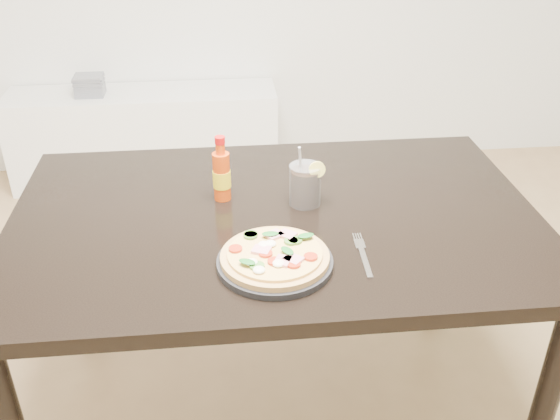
{
  "coord_description": "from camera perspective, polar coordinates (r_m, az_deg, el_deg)",
  "views": [
    {
      "loc": [
        -0.4,
        -1.1,
        1.59
      ],
      "look_at": [
        -0.26,
        0.21,
        0.83
      ],
      "focal_mm": 40.0,
      "sensor_mm": 36.0,
      "label": 1
    }
  ],
  "objects": [
    {
      "name": "plate",
      "position": [
        1.45,
        -0.47,
        -4.82
      ],
      "size": [
        0.27,
        0.27,
        0.02
      ],
      "primitive_type": "cylinder",
      "color": "black",
      "rests_on": "dining_table"
    },
    {
      "name": "cola_cup",
      "position": [
        1.68,
        2.31,
        2.25
      ],
      "size": [
        0.09,
        0.09,
        0.18
      ],
      "rotation": [
        0.0,
        0.0,
        0.36
      ],
      "color": "black",
      "rests_on": "dining_table"
    },
    {
      "name": "pizza",
      "position": [
        1.44,
        -0.5,
        -4.17
      ],
      "size": [
        0.25,
        0.25,
        0.03
      ],
      "color": "tan",
      "rests_on": "plate"
    },
    {
      "name": "fork",
      "position": [
        1.5,
        7.55,
        -3.94
      ],
      "size": [
        0.03,
        0.19,
        0.0
      ],
      "rotation": [
        0.0,
        0.0,
        -0.04
      ],
      "color": "silver",
      "rests_on": "dining_table"
    },
    {
      "name": "dining_table",
      "position": [
        1.7,
        -0.42,
        -2.76
      ],
      "size": [
        1.4,
        0.9,
        0.75
      ],
      "color": "black",
      "rests_on": "ground"
    },
    {
      "name": "hot_sauce_bottle",
      "position": [
        1.7,
        -5.36,
        3.23
      ],
      "size": [
        0.06,
        0.06,
        0.19
      ],
      "rotation": [
        0.0,
        0.0,
        -0.4
      ],
      "color": "#CC3F0C",
      "rests_on": "dining_table"
    },
    {
      "name": "cd_stack",
      "position": [
        3.37,
        -17.03,
        10.84
      ],
      "size": [
        0.14,
        0.12,
        0.1
      ],
      "color": "slate",
      "rests_on": "media_console"
    },
    {
      "name": "media_console",
      "position": [
        3.46,
        -12.16,
        6.57
      ],
      "size": [
        1.4,
        0.34,
        0.5
      ],
      "primitive_type": "cube",
      "color": "white",
      "rests_on": "ground"
    }
  ]
}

